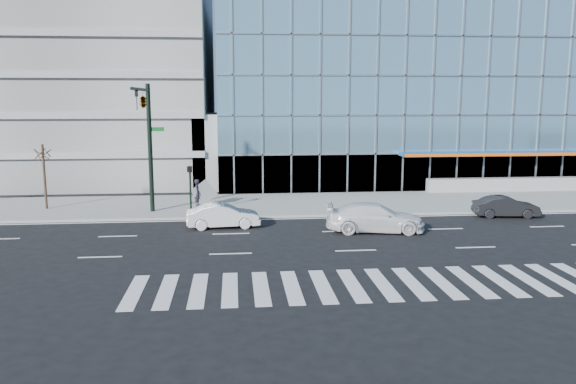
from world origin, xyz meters
name	(u,v)px	position (x,y,z in m)	size (l,w,h in m)	color
ground	(340,231)	(0.00, 0.00, 0.00)	(160.00, 160.00, 0.00)	black
sidewalk	(319,203)	(0.00, 8.00, 0.07)	(120.00, 8.00, 0.15)	gray
theatre_building	(430,96)	(14.00, 26.00, 7.50)	(42.00, 26.00, 15.00)	#7EB6D2
parking_garage	(82,69)	(-20.00, 26.00, 10.00)	(24.00, 24.00, 20.00)	gray
ramp_block	(231,149)	(-6.00, 18.00, 3.00)	(6.00, 8.00, 6.00)	gray
traffic_signal	(145,117)	(-11.00, 4.57, 6.16)	(1.14, 5.74, 8.00)	black
ped_signal_post	(190,182)	(-8.50, 4.94, 2.14)	(0.30, 0.33, 3.00)	black
street_tree_near	(43,153)	(-18.00, 7.50, 3.78)	(1.10, 1.10, 4.23)	#332319
white_suv	(375,218)	(1.89, -0.19, 0.78)	(2.18, 5.37, 1.56)	white
white_sedan	(223,216)	(-6.43, 1.57, 0.68)	(1.44, 4.13, 1.36)	white
dark_sedan	(506,207)	(10.90, 2.79, 0.64)	(1.36, 3.91, 1.29)	black
pedestrian	(198,193)	(-8.21, 7.50, 1.05)	(0.66, 0.43, 1.80)	black
tilted_panel	(204,192)	(-7.80, 7.45, 1.06)	(1.30, 0.06, 1.30)	#979797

